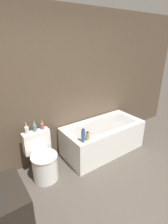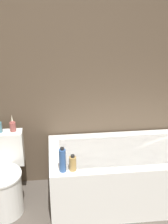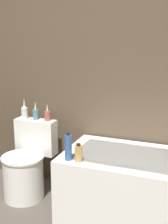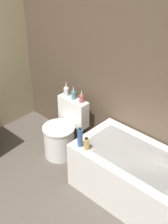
% 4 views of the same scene
% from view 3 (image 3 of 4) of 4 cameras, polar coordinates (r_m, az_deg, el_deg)
% --- Properties ---
extents(wall_back_tiled, '(6.40, 0.06, 2.60)m').
position_cam_3_polar(wall_back_tiled, '(3.10, 0.63, 8.82)').
color(wall_back_tiled, brown).
rests_on(wall_back_tiled, ground_plane).
extents(bathtub, '(1.58, 0.74, 0.58)m').
position_cam_3_polar(bathtub, '(2.81, 12.64, -13.76)').
color(bathtub, white).
rests_on(bathtub, ground).
extents(toilet, '(0.43, 0.55, 0.74)m').
position_cam_3_polar(toilet, '(3.20, -10.43, -9.78)').
color(toilet, white).
rests_on(toilet, ground).
extents(vase_gold, '(0.07, 0.07, 0.21)m').
position_cam_3_polar(vase_gold, '(3.27, -10.83, 0.09)').
color(vase_gold, silver).
rests_on(vase_gold, toilet).
extents(vase_silver, '(0.06, 0.06, 0.20)m').
position_cam_3_polar(vase_silver, '(3.21, -8.85, -0.21)').
color(vase_silver, teal).
rests_on(vase_silver, toilet).
extents(vase_bronze, '(0.06, 0.06, 0.17)m').
position_cam_3_polar(vase_bronze, '(3.16, -6.72, -0.51)').
color(vase_bronze, '#994C47').
rests_on(vase_bronze, toilet).
extents(shampoo_bottle_tall, '(0.06, 0.06, 0.23)m').
position_cam_3_polar(shampoo_bottle_tall, '(2.56, -2.90, -6.45)').
color(shampoo_bottle_tall, '#335999').
rests_on(shampoo_bottle_tall, bathtub).
extents(shampoo_bottle_short, '(0.06, 0.06, 0.15)m').
position_cam_3_polar(shampoo_bottle_short, '(2.55, -1.02, -7.54)').
color(shampoo_bottle_short, tan).
rests_on(shampoo_bottle_short, bathtub).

